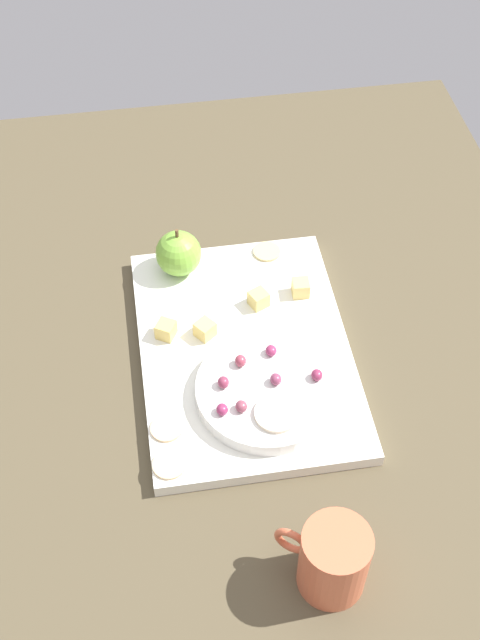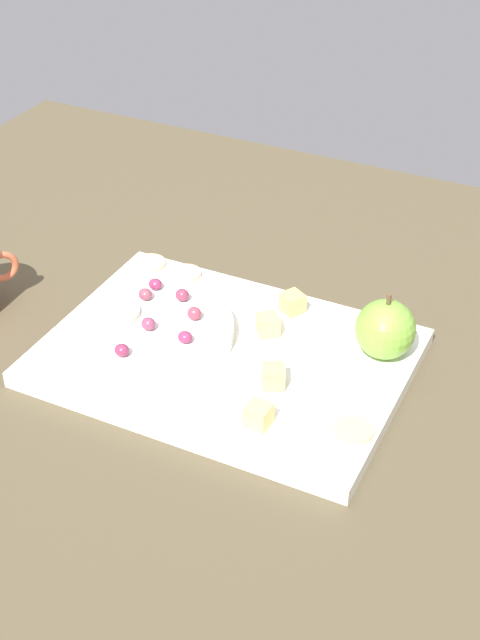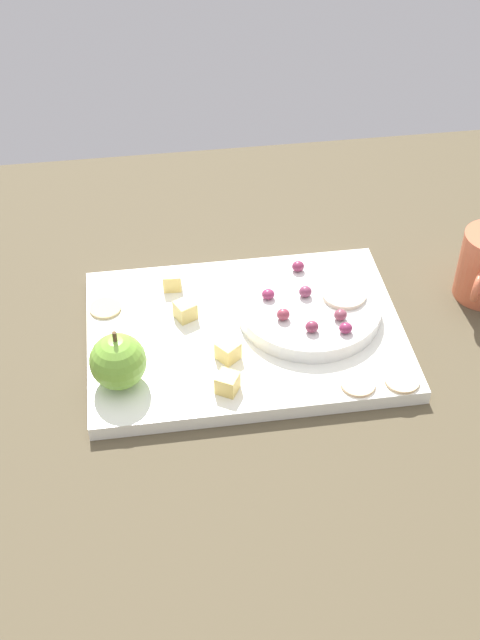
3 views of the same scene
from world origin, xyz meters
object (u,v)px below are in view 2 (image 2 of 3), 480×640
object	(u,v)px
cheese_cube_1	(268,325)
grape_3	(122,350)
cracker_0	(354,430)
cracker_1	(150,263)
cheese_cube_2	(273,376)
grape_6	(149,324)
cheese_cube_0	(292,303)
grape_0	(194,313)
grape_4	(145,294)
cracker_2	(185,274)
platter	(226,358)
serving_dish	(152,331)
cheese_cube_3	(258,415)
apple_slice_0	(115,312)
grape_1	(185,337)
apple_whole	(385,329)
grape_2	(184,294)
grape_5	(155,284)

from	to	relation	value
cheese_cube_1	grape_3	distance (cm)	16.94
cracker_0	cracker_1	world-z (taller)	same
cheese_cube_2	grape_6	size ratio (longest dim) A/B	1.45
cheese_cube_0	grape_3	world-z (taller)	grape_3
grape_0	grape_4	xyz separation A→B (cm)	(-6.91, 0.99, -0.08)
cheese_cube_0	cracker_2	world-z (taller)	cheese_cube_0
platter	grape_3	size ratio (longest dim) A/B	24.14
serving_dish	cheese_cube_3	size ratio (longest dim) A/B	7.73
cracker_1	serving_dish	bearing A→B (deg)	-58.08
cheese_cube_2	apple_slice_0	distance (cm)	20.07
cheese_cube_0	cheese_cube_1	bearing A→B (deg)	-98.34
grape_1	grape_6	bearing A→B (deg)	176.74
apple_whole	grape_6	distance (cm)	25.59
apple_whole	cheese_cube_2	world-z (taller)	apple_whole
cracker_2	cracker_1	bearing A→B (deg)	177.69
platter	grape_4	size ratio (longest dim) A/B	24.14
cheese_cube_1	grape_3	world-z (taller)	grape_3
grape_4	apple_whole	bearing A→B (deg)	10.03
cracker_2	grape_2	bearing A→B (deg)	-61.64
cheese_cube_1	grape_1	world-z (taller)	grape_1
cheese_cube_2	grape_6	world-z (taller)	grape_6
serving_dish	grape_6	xyz separation A→B (cm)	(0.31, -1.14, 1.76)
grape_5	grape_2	bearing A→B (deg)	-5.30
grape_0	grape_1	xyz separation A→B (cm)	(1.13, -4.17, -0.12)
grape_3	cracker_1	bearing A→B (deg)	113.31
cheese_cube_0	grape_1	world-z (taller)	grape_1
cheese_cube_3	grape_0	world-z (taller)	grape_0
cheese_cube_2	cheese_cube_3	xyz separation A→B (cm)	(1.16, -6.19, 0.00)
cheese_cube_0	cheese_cube_3	world-z (taller)	same
grape_1	grape_6	size ratio (longest dim) A/B	1.00
apple_slice_0	apple_whole	bearing A→B (deg)	17.35
cheese_cube_0	grape_4	bearing A→B (deg)	-152.20
grape_1	cheese_cube_0	bearing A→B (deg)	62.09
serving_dish	grape_3	bearing A→B (deg)	-88.25
serving_dish	grape_5	distance (cm)	7.08
platter	cheese_cube_3	world-z (taller)	cheese_cube_3
cheese_cube_1	grape_4	xyz separation A→B (cm)	(-14.19, -2.69, 1.56)
grape_1	grape_6	xyz separation A→B (cm)	(-4.69, 0.27, 0.09)
cheese_cube_3	grape_4	bearing A→B (deg)	149.60
platter	cracker_0	distance (cm)	18.19
grape_2	cracker_1	bearing A→B (deg)	140.56
cracker_1	grape_3	distance (cm)	21.57
grape_6	grape_1	bearing A→B (deg)	-3.26
cheese_cube_3	grape_3	world-z (taller)	grape_3
cheese_cube_0	grape_0	xyz separation A→B (cm)	(-8.04, -8.88, 1.64)
grape_6	cracker_2	bearing A→B (deg)	103.42
platter	cracker_0	bearing A→B (deg)	-19.48
apple_whole	cracker_0	world-z (taller)	apple_whole
cheese_cube_2	apple_slice_0	world-z (taller)	apple_slice_0
apple_slice_0	grape_4	bearing A→B (deg)	70.29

